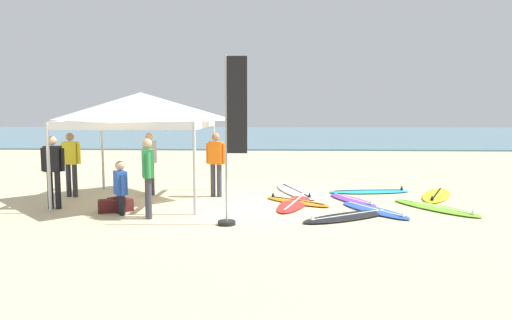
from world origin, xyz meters
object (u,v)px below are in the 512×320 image
at_px(person_grey, 150,159).
at_px(surfboard_blue, 375,210).
at_px(surfboard_orange, 297,201).
at_px(gear_bag_by_pole, 120,204).
at_px(surfboard_white, 296,191).
at_px(surfboard_red, 294,203).
at_px(person_orange, 216,160).
at_px(person_yellow, 71,160).
at_px(surfboard_cyan, 369,191).
at_px(canopy_tent, 141,107).
at_px(person_blue, 120,185).
at_px(banner_flag, 232,147).
at_px(gear_bag_near_tent, 112,206).
at_px(surfboard_lime, 435,208).
at_px(surfboard_purple, 353,200).
at_px(surfboard_black, 348,216).
at_px(person_black, 53,167).
at_px(surfboard_yellow, 436,195).
at_px(person_green, 148,172).

bearing_deg(person_grey, surfboard_blue, -17.92).
relative_size(surfboard_orange, gear_bag_by_pole, 3.00).
distance_m(surfboard_white, surfboard_red, 1.69).
height_order(person_orange, person_yellow, same).
bearing_deg(surfboard_cyan, surfboard_white, -178.11).
relative_size(canopy_tent, person_blue, 2.82).
relative_size(person_orange, gear_bag_by_pole, 2.85).
distance_m(surfboard_red, person_grey, 4.10).
distance_m(canopy_tent, person_blue, 2.41).
height_order(person_yellow, banner_flag, banner_flag).
bearing_deg(gear_bag_near_tent, surfboard_orange, 16.06).
bearing_deg(surfboard_lime, surfboard_purple, 154.47).
bearing_deg(surfboard_blue, surfboard_purple, 103.85).
distance_m(surfboard_lime, person_grey, 7.34).
height_order(surfboard_blue, person_orange, person_orange).
relative_size(person_yellow, banner_flag, 0.50).
bearing_deg(gear_bag_near_tent, surfboard_red, 13.68).
xyz_separation_m(person_orange, person_grey, (-1.80, 0.10, 0.00)).
bearing_deg(surfboard_red, gear_bag_near_tent, -166.32).
bearing_deg(person_blue, person_orange, 50.57).
relative_size(surfboard_blue, gear_bag_by_pole, 3.47).
height_order(surfboard_lime, person_grey, person_grey).
bearing_deg(person_orange, surfboard_red, -25.19).
xyz_separation_m(surfboard_red, surfboard_black, (1.10, -1.39, -0.00)).
bearing_deg(person_orange, surfboard_blue, -24.21).
bearing_deg(person_yellow, surfboard_black, -17.42).
distance_m(person_yellow, gear_bag_near_tent, 2.65).
bearing_deg(person_black, surfboard_orange, 9.32).
relative_size(person_black, person_yellow, 1.00).
bearing_deg(person_orange, person_grey, 176.92).
bearing_deg(banner_flag, person_orange, 103.05).
bearing_deg(surfboard_cyan, person_orange, -169.33).
xyz_separation_m(surfboard_black, gear_bag_near_tent, (-5.27, 0.37, 0.10)).
bearing_deg(gear_bag_by_pole, person_black, 176.43).
relative_size(person_blue, gear_bag_by_pole, 2.00).
bearing_deg(surfboard_yellow, surfboard_lime, -109.42).
bearing_deg(person_orange, surfboard_black, -36.80).
bearing_deg(gear_bag_by_pole, surfboard_blue, 0.67).
relative_size(person_orange, person_yellow, 1.00).
xyz_separation_m(canopy_tent, surfboard_purple, (5.36, 0.05, -2.35)).
xyz_separation_m(surfboard_blue, person_blue, (-5.67, -0.51, 0.62)).
bearing_deg(person_yellow, banner_flag, -32.55).
xyz_separation_m(surfboard_yellow, person_yellow, (-9.76, -0.45, 0.95)).
height_order(surfboard_black, person_yellow, person_yellow).
bearing_deg(surfboard_purple, surfboard_red, -163.01).
distance_m(person_green, person_blue, 0.83).
relative_size(canopy_tent, surfboard_cyan, 1.43).
bearing_deg(person_green, person_yellow, 138.80).
distance_m(surfboard_lime, surfboard_red, 3.30).
bearing_deg(gear_bag_near_tent, person_black, 169.01).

